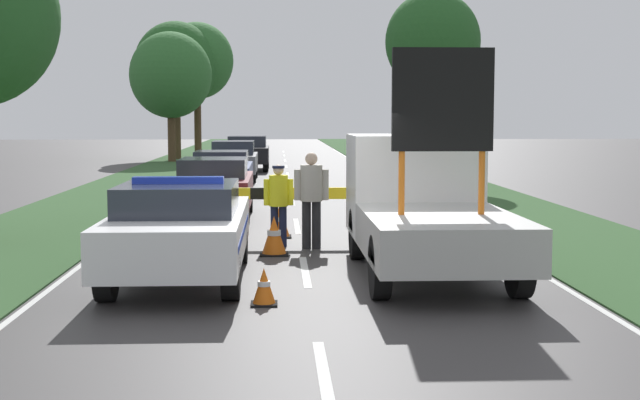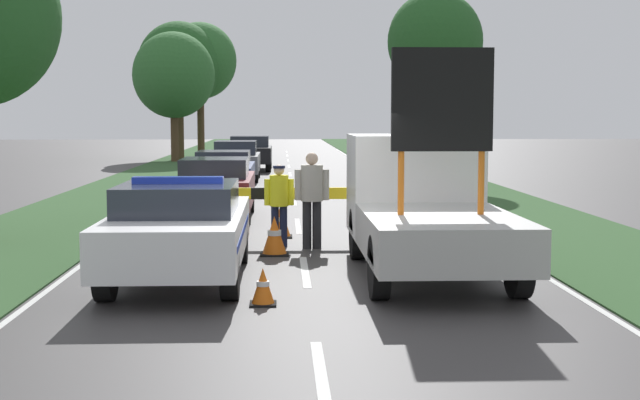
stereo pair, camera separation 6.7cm
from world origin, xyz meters
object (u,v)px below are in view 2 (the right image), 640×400
(queued_car_hatch_blue, at_px, (224,172))
(roadside_tree_near_right, at_px, (174,75))
(traffic_cone_behind_barrier, at_px, (274,236))
(queued_car_sedan_black, at_px, (250,152))
(road_barrier, at_px, (300,197))
(work_truck, at_px, (423,203))
(roadside_tree_mid_left, at_px, (200,61))
(police_car, at_px, (180,228))
(queued_car_wagon_maroon, at_px, (215,187))
(traffic_cone_near_truck, at_px, (263,287))
(roadside_tree_near_left, at_px, (179,66))
(queued_car_suv_grey, at_px, (236,160))
(roadside_tree_far_left, at_px, (435,43))
(pedestrian_civilian, at_px, (312,192))
(traffic_cone_centre_front, at_px, (280,221))
(traffic_cone_near_police, at_px, (218,219))
(police_officer, at_px, (279,198))

(queued_car_hatch_blue, height_order, roadside_tree_near_right, roadside_tree_near_right)
(traffic_cone_behind_barrier, relative_size, queued_car_sedan_black, 0.16)
(roadside_tree_near_right, bearing_deg, road_barrier, -78.84)
(work_truck, relative_size, roadside_tree_mid_left, 0.70)
(traffic_cone_behind_barrier, bearing_deg, police_car, -120.34)
(queued_car_wagon_maroon, distance_m, roadside_tree_near_right, 26.93)
(traffic_cone_near_truck, distance_m, roadside_tree_near_left, 39.82)
(work_truck, height_order, roadside_tree_near_left, roadside_tree_near_left)
(roadside_tree_near_left, bearing_deg, work_truck, -77.72)
(road_barrier, relative_size, queued_car_suv_grey, 0.65)
(police_car, bearing_deg, queued_car_sedan_black, 83.80)
(police_car, height_order, work_truck, work_truck)
(traffic_cone_behind_barrier, height_order, queued_car_sedan_black, queued_car_sedan_black)
(police_car, relative_size, road_barrier, 1.74)
(police_car, bearing_deg, roadside_tree_near_right, 90.93)
(roadside_tree_near_right, xyz_separation_m, roadside_tree_far_left, (11.03, -16.55, 0.41))
(traffic_cone_near_truck, bearing_deg, pedestrian_civilian, 80.67)
(queued_car_wagon_maroon, bearing_deg, queued_car_sedan_black, -90.56)
(queued_car_sedan_black, xyz_separation_m, roadside_tree_near_left, (-4.30, 10.38, 4.43))
(traffic_cone_near_truck, height_order, roadside_tree_near_left, roadside_tree_near_left)
(roadside_tree_near_left, relative_size, roadside_tree_far_left, 1.14)
(traffic_cone_centre_front, distance_m, queued_car_hatch_blue, 9.56)
(traffic_cone_centre_front, bearing_deg, traffic_cone_near_police, 154.33)
(roadside_tree_mid_left, bearing_deg, roadside_tree_near_right, -105.13)
(queued_car_hatch_blue, relative_size, roadside_tree_near_left, 0.54)
(road_barrier, height_order, queued_car_wagon_maroon, queued_car_wagon_maroon)
(police_car, bearing_deg, road_barrier, 58.36)
(roadside_tree_far_left, bearing_deg, queued_car_suv_grey, 157.41)
(queued_car_wagon_maroon, relative_size, queued_car_hatch_blue, 1.01)
(traffic_cone_near_police, height_order, traffic_cone_behind_barrier, traffic_cone_behind_barrier)
(traffic_cone_near_police, xyz_separation_m, queued_car_wagon_maroon, (-0.24, 2.76, 0.46))
(police_officer, xyz_separation_m, pedestrian_civilian, (0.61, -0.26, 0.13))
(traffic_cone_centre_front, xyz_separation_m, roadside_tree_far_left, (5.39, 13.19, 4.67))
(police_officer, distance_m, queued_car_hatch_blue, 10.82)
(pedestrian_civilian, height_order, traffic_cone_near_police, pedestrian_civilian)
(queued_car_sedan_black, bearing_deg, roadside_tree_mid_left, -74.20)
(traffic_cone_centre_front, bearing_deg, queued_car_wagon_maroon, 114.67)
(police_officer, bearing_deg, roadside_tree_mid_left, -106.26)
(work_truck, xyz_separation_m, traffic_cone_near_police, (-3.60, 4.54, -0.78))
(work_truck, xyz_separation_m, queued_car_sedan_black, (-3.66, 26.16, -0.25))
(pedestrian_civilian, bearing_deg, traffic_cone_near_police, 148.03)
(traffic_cone_near_truck, bearing_deg, queued_car_suv_grey, 93.73)
(traffic_cone_centre_front, relative_size, roadside_tree_far_left, 0.10)
(road_barrier, xyz_separation_m, roadside_tree_mid_left, (-4.97, 34.39, 4.67))
(police_officer, height_order, traffic_cone_near_police, police_officer)
(police_officer, bearing_deg, police_car, 42.63)
(traffic_cone_centre_front, bearing_deg, roadside_tree_near_right, 100.74)
(roadside_tree_near_right, bearing_deg, police_car, -83.14)
(queued_car_wagon_maroon, bearing_deg, traffic_cone_near_truck, 97.69)
(traffic_cone_behind_barrier, distance_m, roadside_tree_near_left, 35.70)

